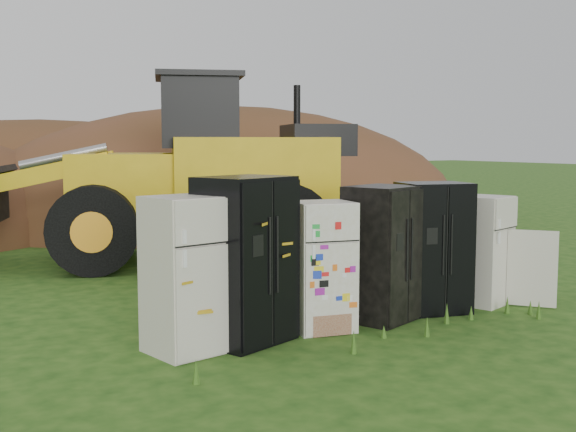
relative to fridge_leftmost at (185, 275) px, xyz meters
name	(u,v)px	position (x,y,z in m)	size (l,w,h in m)	color
ground	(353,324)	(2.37, 0.01, -0.89)	(120.00, 120.00, 0.00)	#1D4512
fridge_leftmost	(185,275)	(0.00, 0.00, 0.00)	(0.79, 0.76, 1.79)	beige
fridge_black_side	(245,260)	(0.78, 0.03, 0.10)	(1.04, 0.82, 1.99)	black
fridge_sticker	(322,266)	(1.87, 0.01, -0.07)	(0.73, 0.68, 1.64)	silver
fridge_dark_mid	(382,253)	(2.85, 0.02, 0.01)	(0.92, 0.75, 1.81)	black
fridge_black_right	(433,247)	(3.78, 0.04, 0.02)	(0.91, 0.76, 1.82)	black
fridge_open_door	(483,250)	(4.73, 0.01, -0.09)	(0.73, 0.67, 1.60)	beige
wheel_loader	(152,169)	(1.89, 6.06, 0.97)	(7.69, 3.12, 3.72)	gold
dirt_mound_right	(228,218)	(6.85, 12.70, -0.89)	(16.15, 11.84, 6.97)	#4F3419
dirt_mound_back	(43,210)	(2.51, 18.44, -0.89)	(16.87, 11.25, 6.31)	#4F3419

